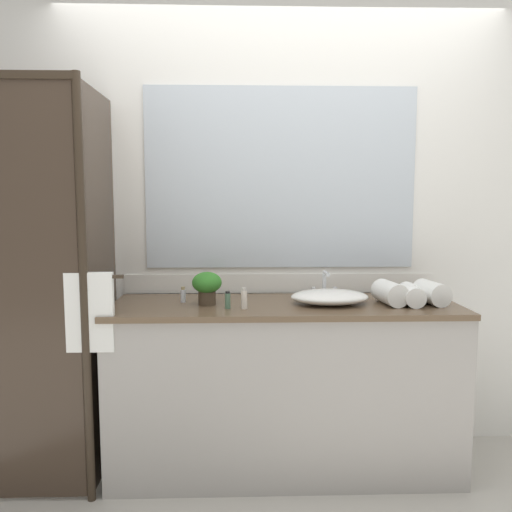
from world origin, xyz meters
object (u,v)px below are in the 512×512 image
object	(u,v)px
amenity_bottle_body_wash	(244,299)
rolled_towel_near_edge	(431,293)
faucet	(325,289)
rolled_towel_middle	(411,295)
rolled_towel_far_edge	(390,293)
sink_basin	(330,297)
potted_plant	(207,285)
amenity_bottle_shampoo	(183,295)
amenity_bottle_conditioner	(228,300)

from	to	relation	value
amenity_bottle_body_wash	rolled_towel_near_edge	bearing A→B (deg)	5.02
faucet	amenity_bottle_body_wash	xyz separation A→B (m)	(-0.44, -0.26, -0.00)
rolled_towel_middle	rolled_towel_far_edge	bearing A→B (deg)	175.06
sink_basin	potted_plant	size ratio (longest dim) A/B	2.37
faucet	amenity_bottle_shampoo	world-z (taller)	faucet
amenity_bottle_body_wash	rolled_towel_near_edge	size ratio (longest dim) A/B	0.51
faucet	rolled_towel_middle	world-z (taller)	faucet
sink_basin	rolled_towel_far_edge	distance (m)	0.31
sink_basin	rolled_towel_far_edge	xyz separation A→B (m)	(0.31, -0.02, 0.02)
potted_plant	rolled_towel_middle	size ratio (longest dim) A/B	0.78
rolled_towel_near_edge	rolled_towel_far_edge	distance (m)	0.22
amenity_bottle_conditioner	rolled_towel_far_edge	size ratio (longest dim) A/B	0.42
amenity_bottle_shampoo	rolled_towel_far_edge	bearing A→B (deg)	-4.81
rolled_towel_middle	amenity_bottle_conditioner	bearing A→B (deg)	-175.95
amenity_bottle_conditioner	rolled_towel_far_edge	distance (m)	0.84
amenity_bottle_conditioner	rolled_towel_far_edge	xyz separation A→B (m)	(0.83, 0.08, 0.02)
sink_basin	amenity_bottle_shampoo	distance (m)	0.77
amenity_bottle_body_wash	rolled_towel_middle	bearing A→B (deg)	4.68
potted_plant	rolled_towel_near_edge	distance (m)	1.16
rolled_towel_near_edge	rolled_towel_middle	size ratio (longest dim) A/B	0.94
faucet	potted_plant	bearing A→B (deg)	-165.97
amenity_bottle_body_wash	rolled_towel_middle	xyz separation A→B (m)	(0.86, 0.07, 0.00)
faucet	amenity_bottle_conditioner	xyz separation A→B (m)	(-0.53, -0.26, -0.01)
amenity_bottle_conditioner	rolled_towel_near_edge	xyz separation A→B (m)	(1.05, 0.08, 0.02)
rolled_towel_near_edge	rolled_towel_middle	distance (m)	0.11
amenity_bottle_shampoo	sink_basin	bearing A→B (deg)	-5.33
faucet	amenity_bottle_shampoo	distance (m)	0.77
amenity_bottle_body_wash	amenity_bottle_conditioner	bearing A→B (deg)	177.31
potted_plant	rolled_towel_near_edge	world-z (taller)	potted_plant
faucet	amenity_bottle_conditioner	bearing A→B (deg)	-153.96
amenity_bottle_shampoo	rolled_towel_middle	xyz separation A→B (m)	(1.18, -0.10, 0.01)
sink_basin	amenity_bottle_shampoo	xyz separation A→B (m)	(-0.77, 0.07, 0.00)
amenity_bottle_conditioner	rolled_towel_middle	distance (m)	0.95
sink_basin	amenity_bottle_body_wash	world-z (taller)	amenity_bottle_body_wash
amenity_bottle_shampoo	rolled_towel_far_edge	world-z (taller)	rolled_towel_far_edge
amenity_bottle_conditioner	rolled_towel_far_edge	world-z (taller)	rolled_towel_far_edge
faucet	rolled_towel_far_edge	distance (m)	0.36
potted_plant	rolled_towel_middle	world-z (taller)	potted_plant
potted_plant	amenity_bottle_shampoo	world-z (taller)	potted_plant
sink_basin	amenity_bottle_shampoo	bearing A→B (deg)	174.67
potted_plant	amenity_bottle_shampoo	xyz separation A→B (m)	(-0.13, 0.07, -0.06)
potted_plant	amenity_bottle_body_wash	bearing A→B (deg)	-28.26
amenity_bottle_shampoo	amenity_bottle_conditioner	size ratio (longest dim) A/B	0.94
faucet	rolled_towel_middle	size ratio (longest dim) A/B	0.78
faucet	amenity_bottle_shampoo	size ratio (longest dim) A/B	2.08
potted_plant	rolled_towel_middle	distance (m)	1.05
amenity_bottle_shampoo	rolled_towel_far_edge	size ratio (longest dim) A/B	0.39
sink_basin	rolled_towel_near_edge	distance (m)	0.53
sink_basin	amenity_bottle_conditioner	bearing A→B (deg)	-169.75
faucet	rolled_towel_near_edge	world-z (taller)	faucet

